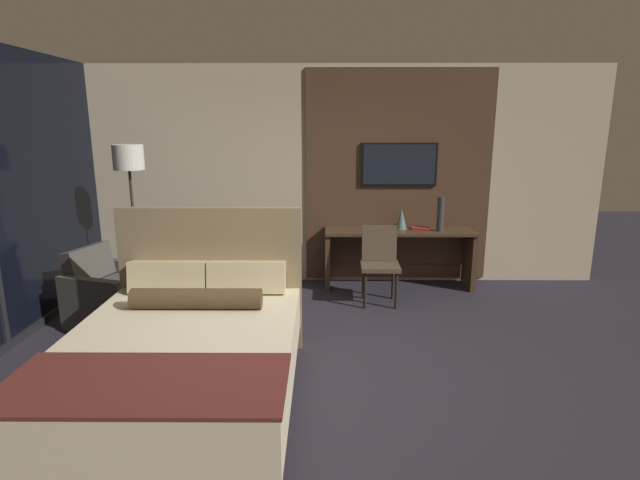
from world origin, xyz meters
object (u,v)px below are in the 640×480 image
Objects in this scene: vase_short at (401,219)px; book at (421,228)px; armchair_by_window at (113,296)px; desk_chair at (380,257)px; tv at (399,164)px; bed at (185,360)px; vase_tall at (440,214)px; floor_lamp at (129,171)px; desk at (398,248)px.

vase_short is 1.04× the size of book.
armchair_by_window is at bearing -161.09° from book.
tv is at bearing 69.82° from desk_chair.
desk_chair is (1.69, 2.25, 0.19)m from bed.
vase_tall is at bearing 32.64° from desk_chair.
vase_short is at bearing 11.04° from floor_lamp.
desk_chair is 3.60× the size of book.
book is at bearing -36.96° from tv.
bed is at bearing -125.93° from armchair_by_window.
tv is 3.26m from floor_lamp.
bed is 1.16× the size of desk.
desk_chair is at bearing -60.54° from armchair_by_window.
floor_lamp is (-3.16, -0.78, -0.01)m from tv.
bed is 2.80m from floor_lamp.
book is at bearing 51.02° from bed.
tv reaches higher than vase_short.
desk_chair is 2.09× the size of vase_tall.
desk_chair reaches higher than desk.
desk is at bearing -126.69° from vase_short.
tv is 3.88× the size of book.
tv is (0.00, 0.20, 1.05)m from desk.
bed is 3.64m from book.
vase_short is at bearing 54.67° from bed.
armchair_by_window is at bearing -158.94° from vase_short.
armchair_by_window is 1.42m from floor_lamp.
vase_tall is (0.80, 0.49, 0.43)m from desk_chair.
tv is 1.32m from desk_chair.
desk_chair is at bearing 53.01° from bed.
armchair_by_window is (-3.21, -1.21, -0.24)m from desk.
bed is 2.25× the size of tv.
tv is 0.82m from vase_tall.
vase_short is at bearing 53.31° from desk.
floor_lamp is (0.05, 0.63, 1.28)m from armchair_by_window.
desk_chair is (-0.31, -0.57, 0.03)m from desk.
vase_short is (0.03, -0.15, -0.68)m from tv.
vase_tall is 0.49m from vase_short.
bed reaches higher than vase_short.
vase_tall is at bearing -9.87° from desk.
desk_chair is at bearing -118.00° from desk.
bed reaches higher than book.
bed reaches higher than desk_chair.
bed is 2.26× the size of armchair_by_window.
desk is at bearing 63.38° from desk_chair.
desk_chair is 3.03m from floor_lamp.
desk_chair reaches higher than armchair_by_window.
armchair_by_window is 3.69× the size of vase_short.
floor_lamp is at bearing -168.96° from vase_short.
bed is at bearing -123.49° from tv.
tv is at bearing 90.00° from desk.
tv reaches higher than vase_tall.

